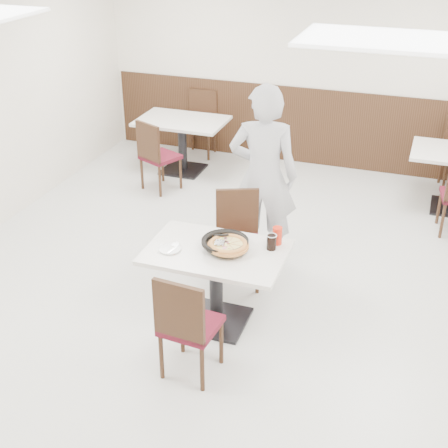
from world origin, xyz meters
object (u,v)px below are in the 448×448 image
(bg_table_left, at_px, (182,145))
(pizza, at_px, (228,246))
(main_table, at_px, (216,287))
(bg_chair_left_far, at_px, (200,125))
(cola_glass, at_px, (271,242))
(bg_chair_left_near, at_px, (160,155))
(chair_near, at_px, (191,323))
(diner_person, at_px, (263,177))
(side_plate, at_px, (170,249))
(red_cup, at_px, (277,236))
(pizza_pan, at_px, (225,244))
(chair_far, at_px, (238,242))

(bg_table_left, bearing_deg, pizza, -61.02)
(main_table, bearing_deg, bg_chair_left_far, 113.18)
(cola_glass, height_order, bg_chair_left_near, bg_chair_left_near)
(cola_glass, xyz_separation_m, bg_chair_left_far, (-2.09, 3.67, -0.34))
(pizza, bearing_deg, chair_near, -95.65)
(chair_near, xyz_separation_m, bg_table_left, (-1.70, 3.89, -0.10))
(main_table, height_order, diner_person, diner_person)
(bg_chair_left_near, height_order, bg_chair_left_far, same)
(side_plate, relative_size, bg_chair_left_near, 0.20)
(chair_near, distance_m, red_cup, 1.12)
(chair_near, bearing_deg, bg_chair_left_near, 123.00)
(main_table, relative_size, pizza, 3.37)
(pizza, xyz_separation_m, bg_table_left, (-1.77, 3.19, -0.44))
(pizza_pan, relative_size, side_plate, 1.93)
(diner_person, distance_m, bg_table_left, 2.69)
(diner_person, bearing_deg, chair_far, 70.74)
(main_table, xyz_separation_m, pizza_pan, (0.06, 0.06, 0.42))
(chair_near, distance_m, chair_far, 1.36)
(diner_person, xyz_separation_m, bg_chair_left_near, (-1.75, 1.31, -0.48))
(cola_glass, bearing_deg, bg_chair_left_near, 132.22)
(main_table, bearing_deg, pizza, 6.43)
(red_cup, bearing_deg, bg_table_left, 126.13)
(main_table, distance_m, diner_person, 1.35)
(main_table, height_order, pizza, pizza)
(pizza, xyz_separation_m, red_cup, (0.36, 0.28, 0.02))
(diner_person, bearing_deg, bg_table_left, -59.41)
(main_table, distance_m, bg_chair_left_near, 3.04)
(chair_near, relative_size, side_plate, 4.89)
(diner_person, distance_m, bg_chair_left_far, 3.18)
(red_cup, bearing_deg, bg_chair_left_far, 120.70)
(main_table, distance_m, bg_chair_left_far, 4.19)
(pizza, xyz_separation_m, cola_glass, (0.34, 0.17, 0.00))
(main_table, height_order, bg_table_left, same)
(main_table, bearing_deg, chair_near, -86.85)
(chair_near, relative_size, chair_far, 1.00)
(bg_chair_left_near, bearing_deg, bg_chair_left_far, 112.81)
(chair_near, relative_size, bg_chair_left_near, 1.00)
(bg_table_left, bearing_deg, diner_person, -48.95)
(side_plate, xyz_separation_m, bg_chair_left_near, (-1.31, 2.65, -0.28))
(side_plate, relative_size, diner_person, 0.10)
(bg_table_left, bearing_deg, cola_glass, -55.16)
(pizza, relative_size, diner_person, 0.19)
(cola_glass, xyz_separation_m, red_cup, (0.02, 0.11, 0.02))
(side_plate, distance_m, red_cup, 0.94)
(main_table, xyz_separation_m, cola_glass, (0.44, 0.18, 0.44))
(chair_far, distance_m, bg_table_left, 3.01)
(pizza, relative_size, red_cup, 2.22)
(side_plate, bearing_deg, chair_near, -53.57)
(chair_far, xyz_separation_m, bg_chair_left_far, (-1.63, 3.17, 0.00))
(chair_near, relative_size, bg_chair_left_far, 1.00)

